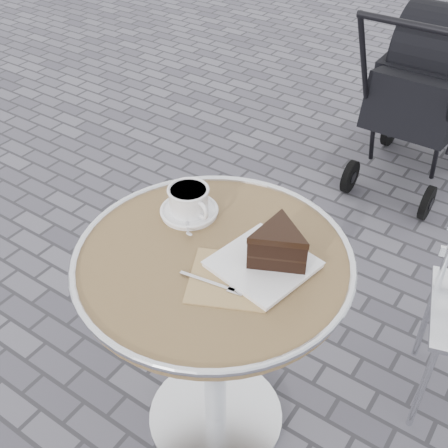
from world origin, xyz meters
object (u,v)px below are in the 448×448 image
Objects in this scene: cappuccino_set at (189,203)px; cake_plate_set at (274,250)px; baby_stroller at (426,97)px; cafe_table at (214,302)px.

cake_plate_set reaches higher than cappuccino_set.
baby_stroller reaches higher than cake_plate_set.
cafe_table is at bearing -90.51° from baby_stroller.
cafe_table is 4.29× the size of cappuccino_set.
baby_stroller is at bearing 102.23° from cappuccino_set.
cafe_table is 2.22× the size of cake_plate_set.
cafe_table is 0.27m from cake_plate_set.
cake_plate_set is at bearing 21.38° from cafe_table.
baby_stroller is (0.00, 1.80, -0.13)m from cafe_table.
cafe_table is 1.81m from baby_stroller.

